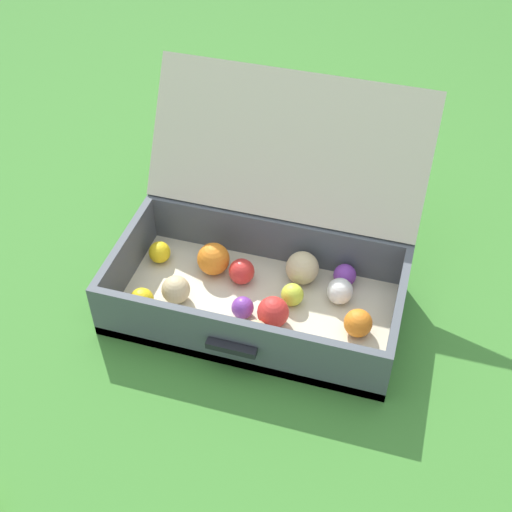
{
  "coord_description": "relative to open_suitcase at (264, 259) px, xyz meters",
  "views": [
    {
      "loc": [
        0.4,
        -0.96,
        1.22
      ],
      "look_at": [
        0.09,
        0.08,
        0.18
      ],
      "focal_mm": 48.42,
      "sensor_mm": 36.0,
      "label": 1
    }
  ],
  "objects": [
    {
      "name": "ground_plane",
      "position": [
        -0.09,
        -0.14,
        -0.1
      ],
      "size": [
        16.0,
        16.0,
        0.0
      ],
      "primitive_type": "plane",
      "color": "#3D7A2D"
    },
    {
      "name": "open_suitcase",
      "position": [
        0.0,
        0.0,
        0.0
      ],
      "size": [
        0.66,
        0.56,
        0.44
      ],
      "color": "beige",
      "rests_on": "ground"
    }
  ]
}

